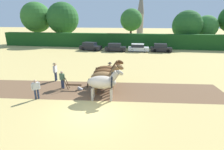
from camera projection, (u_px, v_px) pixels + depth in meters
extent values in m
plane|color=tan|center=(91.00, 112.00, 11.49)|extent=(240.00, 240.00, 0.00)
cube|color=brown|center=(56.00, 89.00, 15.22)|extent=(28.80, 6.69, 0.01)
cube|color=#194719|center=(125.00, 41.00, 37.02)|extent=(55.29, 1.56, 2.99)
cylinder|color=brown|center=(38.00, 35.00, 44.56)|extent=(0.44, 0.44, 4.29)
sphere|color=#2D6628|center=(36.00, 17.00, 43.29)|extent=(7.32, 7.32, 7.32)
cylinder|color=brown|center=(64.00, 36.00, 43.26)|extent=(0.44, 0.44, 3.97)
sphere|color=#235623|center=(63.00, 18.00, 42.03)|extent=(7.54, 7.54, 7.54)
cylinder|color=#4C3823|center=(131.00, 36.00, 40.13)|extent=(0.44, 0.44, 4.37)
sphere|color=#2D6628|center=(131.00, 20.00, 39.06)|extent=(4.90, 4.90, 4.90)
cylinder|color=brown|center=(185.00, 40.00, 39.21)|extent=(0.44, 0.44, 2.84)
sphere|color=#235623|center=(187.00, 25.00, 38.25)|extent=(6.37, 6.37, 6.37)
cylinder|color=#423323|center=(204.00, 39.00, 40.36)|extent=(0.44, 0.44, 2.78)
sphere|color=#387533|center=(206.00, 27.00, 39.51)|extent=(5.14, 5.14, 5.14)
cylinder|color=gray|center=(140.00, 24.00, 69.07)|extent=(2.48, 2.48, 7.96)
cone|color=slate|center=(141.00, 0.00, 66.39)|extent=(2.72, 2.72, 9.73)
ellipsoid|color=#B2A38E|center=(102.00, 82.00, 12.93)|extent=(2.24, 1.21, 0.97)
cylinder|color=#B2A38E|center=(112.00, 92.00, 13.43)|extent=(0.18, 0.18, 0.94)
cylinder|color=#B2A38E|center=(111.00, 95.00, 12.90)|extent=(0.18, 0.18, 0.94)
cylinder|color=#B2A38E|center=(93.00, 92.00, 13.51)|extent=(0.18, 0.18, 0.94)
cylinder|color=#B2A38E|center=(92.00, 95.00, 12.98)|extent=(0.18, 0.18, 0.94)
cylinder|color=#B2A38E|center=(114.00, 76.00, 12.73)|extent=(0.84, 0.53, 0.88)
ellipsoid|color=#B2A38E|center=(120.00, 73.00, 12.62)|extent=(0.70, 0.32, 0.54)
cube|color=black|center=(117.00, 74.00, 12.66)|extent=(0.40, 0.12, 0.53)
cylinder|color=black|center=(88.00, 83.00, 13.03)|extent=(0.31, 0.15, 0.71)
torus|color=black|center=(112.00, 81.00, 12.86)|extent=(0.20, 0.98, 0.97)
ellipsoid|color=brown|center=(103.00, 78.00, 14.01)|extent=(2.11, 1.20, 0.97)
cylinder|color=brown|center=(112.00, 87.00, 14.51)|extent=(0.18, 0.18, 0.92)
cylinder|color=brown|center=(111.00, 89.00, 13.98)|extent=(0.18, 0.18, 0.92)
cylinder|color=brown|center=(96.00, 86.00, 14.59)|extent=(0.18, 0.18, 0.92)
cylinder|color=brown|center=(95.00, 89.00, 14.06)|extent=(0.18, 0.18, 0.92)
cylinder|color=brown|center=(114.00, 71.00, 13.80)|extent=(0.93, 0.54, 1.00)
ellipsoid|color=brown|center=(120.00, 67.00, 13.67)|extent=(0.70, 0.32, 0.54)
cube|color=gray|center=(117.00, 69.00, 13.72)|extent=(0.46, 0.12, 0.62)
cylinder|color=gray|center=(92.00, 78.00, 14.10)|extent=(0.31, 0.15, 0.71)
torus|color=black|center=(112.00, 77.00, 13.95)|extent=(0.20, 0.99, 0.98)
ellipsoid|color=brown|center=(105.00, 74.00, 15.10)|extent=(2.12, 1.18, 0.95)
cylinder|color=brown|center=(113.00, 82.00, 15.59)|extent=(0.18, 0.18, 0.90)
cylinder|color=brown|center=(112.00, 85.00, 15.07)|extent=(0.18, 0.18, 0.90)
cylinder|color=brown|center=(98.00, 82.00, 15.67)|extent=(0.18, 0.18, 0.90)
cylinder|color=brown|center=(97.00, 84.00, 15.15)|extent=(0.18, 0.18, 0.90)
cylinder|color=brown|center=(115.00, 69.00, 14.91)|extent=(0.81, 0.52, 0.84)
ellipsoid|color=brown|center=(119.00, 66.00, 14.80)|extent=(0.70, 0.32, 0.54)
cube|color=black|center=(117.00, 67.00, 14.84)|extent=(0.38, 0.11, 0.50)
cylinder|color=black|center=(94.00, 75.00, 15.19)|extent=(0.31, 0.15, 0.71)
torus|color=black|center=(113.00, 73.00, 15.04)|extent=(0.20, 0.96, 0.96)
ellipsoid|color=brown|center=(106.00, 70.00, 16.18)|extent=(2.16, 1.10, 0.87)
cylinder|color=brown|center=(114.00, 78.00, 16.64)|extent=(0.18, 0.18, 0.92)
cylinder|color=brown|center=(113.00, 80.00, 16.16)|extent=(0.18, 0.18, 0.92)
cylinder|color=brown|center=(100.00, 78.00, 16.72)|extent=(0.18, 0.18, 0.92)
cylinder|color=brown|center=(99.00, 80.00, 16.24)|extent=(0.18, 0.18, 0.92)
cylinder|color=brown|center=(116.00, 65.00, 15.98)|extent=(0.85, 0.48, 0.92)
ellipsoid|color=brown|center=(120.00, 62.00, 15.86)|extent=(0.70, 0.32, 0.54)
cube|color=black|center=(118.00, 63.00, 15.91)|extent=(0.44, 0.12, 0.58)
cylinder|color=black|center=(96.00, 71.00, 16.27)|extent=(0.31, 0.15, 0.71)
torus|color=black|center=(114.00, 70.00, 16.12)|extent=(0.19, 0.89, 0.88)
cube|color=#4C331E|center=(74.00, 85.00, 14.99)|extent=(1.36, 0.22, 0.12)
cube|color=#939399|center=(80.00, 89.00, 15.06)|extent=(0.50, 0.24, 0.39)
cylinder|color=#4C331E|center=(67.00, 83.00, 15.18)|extent=(0.40, 0.10, 0.96)
cylinder|color=#4C331E|center=(66.00, 84.00, 14.80)|extent=(0.40, 0.10, 0.96)
cylinder|color=#28334C|center=(62.00, 84.00, 15.39)|extent=(0.14, 0.14, 0.79)
cylinder|color=#28334C|center=(63.00, 84.00, 15.27)|extent=(0.14, 0.14, 0.79)
cube|color=#4C6B4C|center=(62.00, 77.00, 15.12)|extent=(0.50, 0.38, 0.56)
sphere|color=tan|center=(62.00, 72.00, 15.00)|extent=(0.21, 0.21, 0.21)
cylinder|color=#4C6B4C|center=(60.00, 76.00, 15.28)|extent=(0.09, 0.09, 0.53)
cylinder|color=#4C6B4C|center=(64.00, 78.00, 14.98)|extent=(0.09, 0.09, 0.53)
cylinder|color=#4C4C4C|center=(109.00, 75.00, 17.86)|extent=(0.14, 0.14, 0.85)
cylinder|color=#4C4C4C|center=(110.00, 75.00, 17.68)|extent=(0.14, 0.14, 0.85)
cube|color=tan|center=(110.00, 68.00, 17.55)|extent=(0.47, 0.51, 0.60)
sphere|color=tan|center=(110.00, 64.00, 17.42)|extent=(0.23, 0.23, 0.23)
cylinder|color=tan|center=(108.00, 68.00, 17.79)|extent=(0.09, 0.09, 0.56)
cylinder|color=tan|center=(111.00, 69.00, 17.32)|extent=(0.09, 0.09, 0.56)
cylinder|color=#42382D|center=(110.00, 63.00, 17.40)|extent=(0.44, 0.44, 0.02)
cylinder|color=#42382D|center=(110.00, 63.00, 17.39)|extent=(0.22, 0.22, 0.10)
cylinder|color=#28334C|center=(38.00, 94.00, 13.33)|extent=(0.14, 0.14, 0.78)
cylinder|color=#28334C|center=(35.00, 94.00, 13.21)|extent=(0.14, 0.14, 0.78)
cube|color=silver|center=(36.00, 86.00, 13.07)|extent=(0.46, 0.46, 0.55)
sphere|color=tan|center=(35.00, 81.00, 12.95)|extent=(0.21, 0.21, 0.21)
cylinder|color=silver|center=(39.00, 86.00, 13.23)|extent=(0.09, 0.09, 0.52)
cylinder|color=silver|center=(32.00, 87.00, 12.92)|extent=(0.09, 0.09, 0.52)
cylinder|color=#28334C|center=(56.00, 76.00, 17.34)|extent=(0.14, 0.14, 0.89)
cylinder|color=#28334C|center=(55.00, 77.00, 17.12)|extent=(0.14, 0.14, 0.89)
cube|color=silver|center=(55.00, 69.00, 17.00)|extent=(0.22, 0.53, 0.63)
sphere|color=tan|center=(55.00, 65.00, 16.86)|extent=(0.24, 0.24, 0.24)
cylinder|color=silver|center=(56.00, 68.00, 17.29)|extent=(0.09, 0.09, 0.59)
cylinder|color=silver|center=(54.00, 70.00, 16.72)|extent=(0.09, 0.09, 0.59)
cylinder|color=tan|center=(55.00, 64.00, 16.84)|extent=(0.46, 0.46, 0.02)
cylinder|color=tan|center=(55.00, 63.00, 16.83)|extent=(0.23, 0.23, 0.10)
cube|color=black|center=(91.00, 48.00, 34.31)|extent=(4.43, 2.50, 0.72)
cube|color=black|center=(90.00, 44.00, 34.18)|extent=(2.76, 2.01, 0.60)
cube|color=black|center=(90.00, 42.00, 34.08)|extent=(2.76, 2.01, 0.06)
cylinder|color=black|center=(98.00, 48.00, 34.64)|extent=(0.71, 0.34, 0.68)
cylinder|color=black|center=(95.00, 50.00, 33.27)|extent=(0.71, 0.34, 0.68)
cylinder|color=black|center=(87.00, 48.00, 35.48)|extent=(0.71, 0.34, 0.68)
cylinder|color=black|center=(83.00, 49.00, 34.11)|extent=(0.71, 0.34, 0.68)
cube|color=black|center=(116.00, 48.00, 33.36)|extent=(3.94, 1.90, 0.69)
cube|color=black|center=(115.00, 45.00, 33.20)|extent=(2.37, 1.69, 0.56)
cube|color=black|center=(115.00, 43.00, 33.11)|extent=(2.37, 1.69, 0.06)
cylinder|color=black|center=(122.00, 49.00, 34.03)|extent=(0.66, 0.23, 0.66)
cylinder|color=black|center=(122.00, 50.00, 32.49)|extent=(0.66, 0.23, 0.66)
cylinder|color=black|center=(110.00, 49.00, 34.36)|extent=(0.66, 0.23, 0.66)
cylinder|color=black|center=(109.00, 50.00, 32.82)|extent=(0.66, 0.23, 0.66)
cube|color=silver|center=(139.00, 49.00, 33.06)|extent=(3.87, 1.89, 0.66)
cube|color=black|center=(138.00, 46.00, 32.90)|extent=(2.34, 1.67, 0.55)
cube|color=silver|center=(138.00, 44.00, 32.81)|extent=(2.34, 1.67, 0.06)
cylinder|color=black|center=(145.00, 49.00, 33.72)|extent=(0.61, 0.24, 0.60)
cylinder|color=black|center=(145.00, 51.00, 32.24)|extent=(0.61, 0.24, 0.60)
cylinder|color=black|center=(132.00, 49.00, 34.00)|extent=(0.61, 0.24, 0.60)
cylinder|color=black|center=(132.00, 50.00, 32.53)|extent=(0.61, 0.24, 0.60)
cube|color=black|center=(161.00, 49.00, 32.71)|extent=(3.87, 1.81, 0.70)
cube|color=black|center=(160.00, 46.00, 32.55)|extent=(2.33, 1.61, 0.59)
cube|color=black|center=(160.00, 44.00, 32.45)|extent=(2.33, 1.61, 0.06)
cylinder|color=black|center=(167.00, 50.00, 33.28)|extent=(0.62, 0.23, 0.62)
cylinder|color=black|center=(168.00, 51.00, 31.87)|extent=(0.62, 0.23, 0.62)
cylinder|color=black|center=(154.00, 49.00, 33.68)|extent=(0.62, 0.23, 0.62)
cylinder|color=black|center=(155.00, 51.00, 32.27)|extent=(0.62, 0.23, 0.62)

